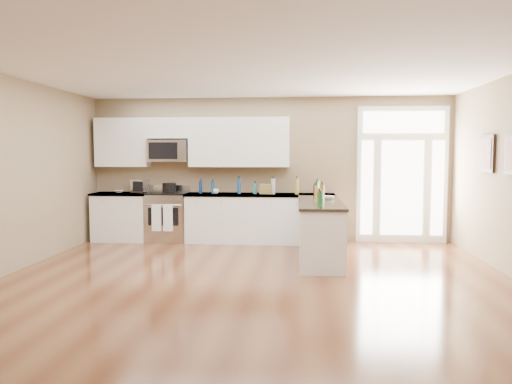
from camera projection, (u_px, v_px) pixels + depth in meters
ground at (249, 297)px, 5.91m from camera, size 8.00×8.00×0.00m
room_shell at (249, 153)px, 5.78m from camera, size 8.00×8.00×8.00m
back_cabinet_left at (122, 218)px, 9.79m from camera, size 1.10×0.66×0.94m
back_cabinet_right at (260, 220)px, 9.56m from camera, size 2.85×0.66×0.94m
peninsula_cabinet at (320, 232)px, 8.03m from camera, size 0.69×2.32×0.94m
upper_cabinet_left at (123, 142)px, 9.82m from camera, size 1.04×0.33×0.95m
upper_cabinet_right at (239, 142)px, 9.63m from camera, size 1.94×0.33×0.95m
upper_cabinet_short at (169, 128)px, 9.72m from camera, size 0.82×0.33×0.40m
microwave at (169, 151)px, 9.72m from camera, size 0.78×0.41×0.42m
entry_door at (402, 175)px, 9.53m from camera, size 1.70×0.10×2.60m
wall_art_near at (487, 154)px, 7.68m from camera, size 0.05×0.58×0.58m
kitchen_range at (168, 217)px, 9.71m from camera, size 0.77×0.69×1.08m
stockpot at (169, 187)px, 9.66m from camera, size 0.29×0.29×0.20m
toaster_oven at (140, 186)px, 9.82m from camera, size 0.37×0.33×0.26m
cardboard_box at (266, 189)px, 9.47m from camera, size 0.25×0.20×0.19m
bowl_left at (119, 191)px, 9.82m from camera, size 0.20×0.20×0.05m
bowl_peninsula at (329, 197)px, 8.36m from camera, size 0.19×0.19×0.06m
cup_counter at (216, 191)px, 9.53m from camera, size 0.14×0.14×0.10m
counter_bottles at (283, 190)px, 8.83m from camera, size 2.33×2.34×0.30m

